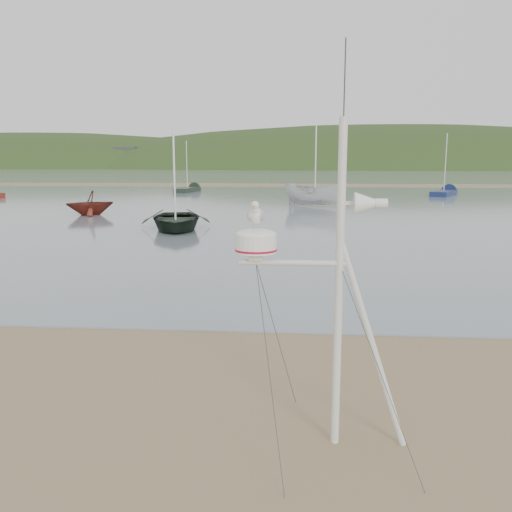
# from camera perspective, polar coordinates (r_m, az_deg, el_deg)

# --- Properties ---
(ground) EXTENTS (560.00, 560.00, 0.00)m
(ground) POSITION_cam_1_polar(r_m,az_deg,el_deg) (8.94, -17.78, -15.43)
(ground) COLOR olive
(ground) RESTS_ON ground
(water) EXTENTS (560.00, 256.00, 0.04)m
(water) POSITION_cam_1_polar(r_m,az_deg,el_deg) (139.51, 3.26, 8.68)
(water) COLOR slate
(water) RESTS_ON ground
(sandbar) EXTENTS (560.00, 7.00, 0.07)m
(sandbar) POSITION_cam_1_polar(r_m,az_deg,el_deg) (77.58, 2.18, 7.49)
(sandbar) COLOR olive
(sandbar) RESTS_ON water
(hill_ridge) EXTENTS (620.00, 180.00, 80.00)m
(hill_ridge) POSITION_cam_1_polar(r_m,az_deg,el_deg) (244.04, 8.15, 4.62)
(hill_ridge) COLOR #223716
(hill_ridge) RESTS_ON ground
(far_cottages) EXTENTS (294.40, 6.30, 8.00)m
(far_cottages) POSITION_cam_1_polar(r_m,az_deg,el_deg) (203.42, 4.56, 10.27)
(far_cottages) COLOR silver
(far_cottages) RESTS_ON ground
(mast_rig) EXTENTS (2.32, 2.47, 5.23)m
(mast_rig) POSITION_cam_1_polar(r_m,az_deg,el_deg) (7.28, 8.05, -10.26)
(mast_rig) COLOR silver
(mast_rig) RESTS_ON ground
(boat_dark) EXTENTS (3.98, 1.90, 5.37)m
(boat_dark) POSITION_cam_1_polar(r_m,az_deg,el_deg) (29.02, -8.58, 8.01)
(boat_dark) COLOR black
(boat_dark) RESTS_ON water
(boat_red) EXTENTS (2.82, 3.12, 3.09)m
(boat_red) POSITION_cam_1_polar(r_m,az_deg,el_deg) (38.15, -17.14, 6.47)
(boat_red) COLOR maroon
(boat_red) RESTS_ON water
(boat_white) EXTENTS (2.54, 2.52, 5.08)m
(boat_white) POSITION_cam_1_polar(r_m,az_deg,el_deg) (42.72, 6.27, 8.55)
(boat_white) COLOR silver
(boat_white) RESTS_ON water
(sailboat_blue_far) EXTENTS (4.58, 6.89, 6.84)m
(sailboat_blue_far) POSITION_cam_1_polar(r_m,az_deg,el_deg) (60.71, 19.52, 6.36)
(sailboat_blue_far) COLOR #15224C
(sailboat_blue_far) RESTS_ON ground
(sailboat_dark_mid) EXTENTS (2.58, 6.37, 6.19)m
(sailboat_dark_mid) POSITION_cam_1_polar(r_m,az_deg,el_deg) (63.61, -6.72, 7.03)
(sailboat_dark_mid) COLOR black
(sailboat_dark_mid) RESTS_ON ground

